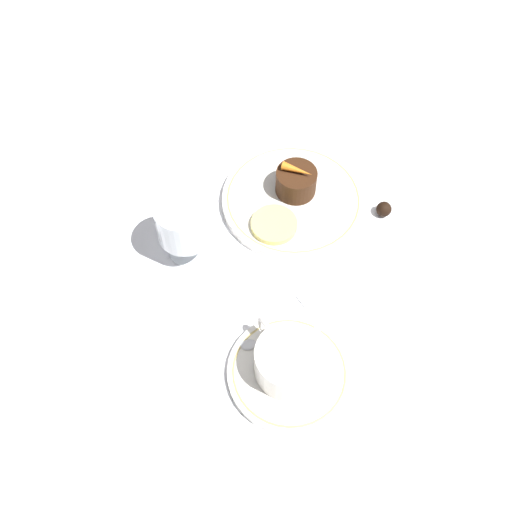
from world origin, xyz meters
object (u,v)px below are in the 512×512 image
fork (344,277)px  dessert_cake (296,182)px  wine_glass (184,224)px  coffee_cup (288,361)px  dinner_plate (293,200)px

fork → dessert_cake: (0.16, -0.03, 0.03)m
fork → wine_glass: bearing=45.7°
fork → dessert_cake: size_ratio=3.14×
coffee_cup → fork: coffee_cup is taller
dinner_plate → dessert_cake: dessert_cake is taller
dinner_plate → dessert_cake: (0.01, -0.01, 0.03)m
wine_glass → coffee_cup: bearing=-176.2°
dessert_cake → dinner_plate: bearing=131.6°
dinner_plate → coffee_cup: (-0.23, 0.17, 0.03)m
dinner_plate → wine_glass: 0.19m
coffee_cup → dessert_cake: 0.30m
wine_glass → dinner_plate: bearing=-93.2°
dessert_cake → coffee_cup: bearing=143.1°
dessert_cake → fork: bearing=170.5°
fork → dinner_plate: bearing=-5.8°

